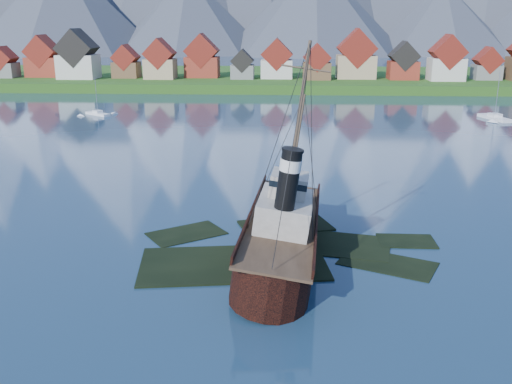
{
  "coord_description": "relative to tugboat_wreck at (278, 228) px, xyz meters",
  "views": [
    {
      "loc": [
        2.0,
        -52.78,
        22.76
      ],
      "look_at": [
        -1.24,
        6.0,
        5.0
      ],
      "focal_mm": 40.0,
      "sensor_mm": 36.0,
      "label": 1
    }
  ],
  "objects": [
    {
      "name": "town",
      "position": [
        -34.38,
        151.5,
        6.15
      ],
      "size": [
        250.96,
        16.69,
        17.3
      ],
      "color": "maroon",
      "rests_on": "ground"
    },
    {
      "name": "sailboat_c",
      "position": [
        -46.7,
        86.36,
        -2.61
      ],
      "size": [
        7.41,
        6.19,
        10.03
      ],
      "rotation": [
        0.0,
        0.0,
        0.93
      ],
      "color": "white",
      "rests_on": "ground"
    },
    {
      "name": "shore_bank",
      "position": [
        -1.26,
        169.31,
        -2.84
      ],
      "size": [
        600.0,
        80.0,
        3.2
      ],
      "primitive_type": "cube",
      "color": "#214D16",
      "rests_on": "ground"
    },
    {
      "name": "ground",
      "position": [
        -1.26,
        -0.69,
        -2.84
      ],
      "size": [
        1400.0,
        1400.0,
        0.0
      ],
      "primitive_type": "plane",
      "color": "#1B344D",
      "rests_on": "ground"
    },
    {
      "name": "sailboat_e",
      "position": [
        50.38,
        85.19,
        -2.58
      ],
      "size": [
        5.43,
        10.63,
        11.98
      ],
      "rotation": [
        0.0,
        0.0,
        0.29
      ],
      "color": "white",
      "rests_on": "ground"
    },
    {
      "name": "tugboat_wreck",
      "position": [
        0.0,
        0.0,
        0.0
      ],
      "size": [
        6.59,
        28.41,
        22.51
      ],
      "rotation": [
        0.0,
        0.13,
        -0.07
      ],
      "color": "black",
      "rests_on": "ground"
    },
    {
      "name": "shoal",
      "position": [
        0.52,
        1.46,
        -3.19
      ],
      "size": [
        31.71,
        21.24,
        1.14
      ],
      "color": "black",
      "rests_on": "ground"
    },
    {
      "name": "seawall",
      "position": [
        -1.26,
        131.31,
        -2.84
      ],
      "size": [
        600.0,
        2.5,
        2.0
      ],
      "primitive_type": "cube",
      "color": "#3F3D38",
      "rests_on": "ground"
    }
  ]
}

